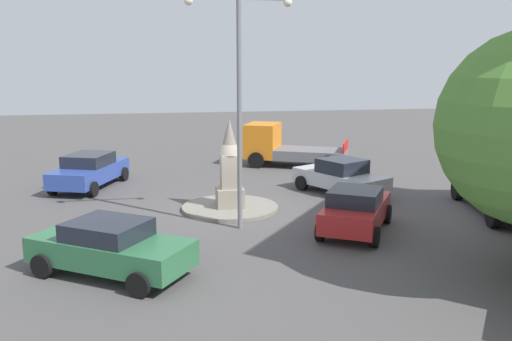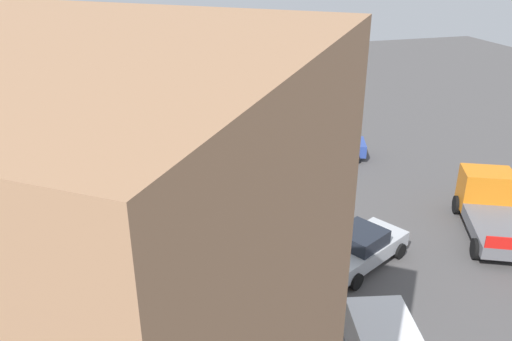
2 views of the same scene
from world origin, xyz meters
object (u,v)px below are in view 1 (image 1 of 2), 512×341
object	(u,v)px
monument	(230,168)
car_silver_approaching	(341,176)
truck_orange_parked_left	(283,147)
car_blue_waiting	(90,170)
car_green_far_side	(110,247)
streetlamp	(239,84)
truck_white_near_island	(494,182)
car_red_passing	(356,209)

from	to	relation	value
monument	car_silver_approaching	world-z (taller)	monument
monument	truck_orange_parked_left	bearing A→B (deg)	-115.13
car_blue_waiting	car_green_far_side	bearing A→B (deg)	99.35
monument	car_green_far_side	world-z (taller)	monument
monument	car_blue_waiting	world-z (taller)	monument
streetlamp	car_silver_approaching	world-z (taller)	streetlamp
truck_white_near_island	truck_orange_parked_left	world-z (taller)	truck_orange_parked_left
monument	car_silver_approaching	xyz separation A→B (m)	(-4.92, -1.69, -0.85)
truck_orange_parked_left	car_red_passing	bearing A→B (deg)	88.95
monument	car_blue_waiting	distance (m)	7.41
streetlamp	truck_white_near_island	world-z (taller)	streetlamp
truck_orange_parked_left	truck_white_near_island	bearing A→B (deg)	122.10
car_silver_approaching	truck_white_near_island	world-z (taller)	truck_white_near_island
car_silver_approaching	streetlamp	bearing A→B (deg)	40.01
streetlamp	truck_orange_parked_left	bearing A→B (deg)	-109.85
streetlamp	car_blue_waiting	xyz separation A→B (m)	(5.68, -7.14, -4.03)
car_red_passing	truck_orange_parked_left	world-z (taller)	truck_orange_parked_left
car_blue_waiting	car_green_far_side	world-z (taller)	car_blue_waiting
truck_white_near_island	truck_orange_parked_left	distance (m)	11.47
monument	car_green_far_side	distance (m)	7.11
streetlamp	truck_orange_parked_left	distance (m)	12.08
car_blue_waiting	monument	bearing A→B (deg)	140.07
car_silver_approaching	truck_white_near_island	bearing A→B (deg)	149.25
car_silver_approaching	truck_orange_parked_left	xyz separation A→B (m)	(1.00, -6.68, 0.27)
car_blue_waiting	streetlamp	bearing A→B (deg)	128.48
monument	streetlamp	xyz separation A→B (m)	(-0.03, 2.42, 3.21)
monument	streetlamp	world-z (taller)	streetlamp
monument	car_red_passing	distance (m)	5.14
car_silver_approaching	monument	bearing A→B (deg)	18.92
car_blue_waiting	truck_orange_parked_left	world-z (taller)	truck_orange_parked_left
car_red_passing	car_silver_approaching	xyz separation A→B (m)	(-1.21, -5.15, -0.01)
car_silver_approaching	truck_orange_parked_left	size ratio (longest dim) A/B	0.79
car_green_far_side	truck_white_near_island	world-z (taller)	truck_white_near_island
monument	car_green_far_side	xyz separation A→B (m)	(3.90, 5.88, -0.84)
monument	car_red_passing	bearing A→B (deg)	136.96
truck_white_near_island	streetlamp	bearing A→B (deg)	6.12
monument	truck_white_near_island	distance (m)	10.13
streetlamp	car_silver_approaching	distance (m)	7.57
car_red_passing	truck_white_near_island	world-z (taller)	truck_white_near_island
streetlamp	truck_white_near_island	bearing A→B (deg)	-173.88
car_red_passing	truck_orange_parked_left	bearing A→B (deg)	-91.05
car_silver_approaching	car_green_far_side	xyz separation A→B (m)	(8.82, 7.57, 0.01)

